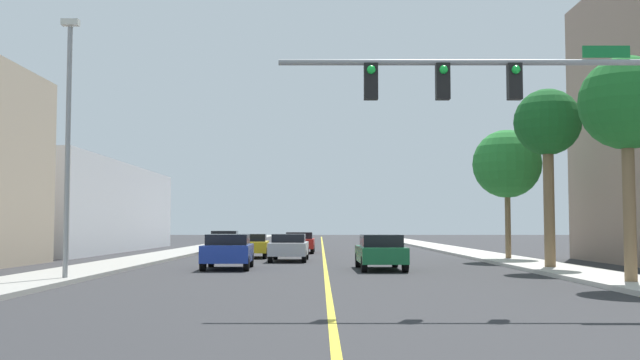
# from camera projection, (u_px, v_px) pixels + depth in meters

# --- Properties ---
(ground) EXTENTS (192.00, 192.00, 0.00)m
(ground) POSITION_uv_depth(u_px,v_px,m) (326.00, 254.00, 46.00)
(ground) COLOR #2D2D30
(sidewalk_left) EXTENTS (2.81, 168.00, 0.15)m
(sidewalk_left) POSITION_uv_depth(u_px,v_px,m) (179.00, 253.00, 46.04)
(sidewalk_left) COLOR #9E9B93
(sidewalk_left) RESTS_ON ground
(sidewalk_right) EXTENTS (2.81, 168.00, 0.15)m
(sidewalk_right) POSITION_uv_depth(u_px,v_px,m) (473.00, 253.00, 45.98)
(sidewalk_right) COLOR beige
(sidewalk_right) RESTS_ON ground
(lane_marking_center) EXTENTS (0.16, 144.00, 0.01)m
(lane_marking_center) POSITION_uv_depth(u_px,v_px,m) (326.00, 254.00, 46.00)
(lane_marking_center) COLOR yellow
(lane_marking_center) RESTS_ON ground
(building_left_far) EXTENTS (14.49, 26.27, 6.10)m
(building_left_far) POSITION_uv_depth(u_px,v_px,m) (34.00, 208.00, 51.94)
(building_left_far) COLOR silver
(building_left_far) RESTS_ON ground
(traffic_signal_mast) EXTENTS (9.58, 0.36, 5.90)m
(traffic_signal_mast) POSITION_uv_depth(u_px,v_px,m) (550.00, 107.00, 16.77)
(traffic_signal_mast) COLOR gray
(traffic_signal_mast) RESTS_ON sidewalk_right
(street_lamp) EXTENTS (0.56, 0.28, 8.39)m
(street_lamp) POSITION_uv_depth(u_px,v_px,m) (71.00, 134.00, 23.64)
(street_lamp) COLOR gray
(street_lamp) RESTS_ON sidewalk_left
(palm_near) EXTENTS (2.84, 2.84, 6.79)m
(palm_near) POSITION_uv_depth(u_px,v_px,m) (629.00, 105.00, 22.02)
(palm_near) COLOR brown
(palm_near) RESTS_ON sidewalk_right
(palm_mid) EXTENTS (2.71, 2.71, 7.25)m
(palm_mid) POSITION_uv_depth(u_px,v_px,m) (550.00, 126.00, 29.77)
(palm_mid) COLOR brown
(palm_mid) RESTS_ON sidewalk_right
(palm_far) EXTENTS (3.50, 3.50, 6.58)m
(palm_far) POSITION_uv_depth(u_px,v_px,m) (509.00, 164.00, 37.43)
(palm_far) COLOR brown
(palm_far) RESTS_ON sidewalk_right
(car_black) EXTENTS (2.00, 4.25, 1.47)m
(car_black) POSITION_uv_depth(u_px,v_px,m) (227.00, 242.00, 47.69)
(car_black) COLOR black
(car_black) RESTS_ON ground
(car_green) EXTENTS (1.88, 4.54, 1.44)m
(car_green) POSITION_uv_depth(u_px,v_px,m) (383.00, 251.00, 29.89)
(car_green) COLOR #196638
(car_green) RESTS_ON ground
(car_yellow) EXTENTS (1.94, 4.30, 1.34)m
(car_yellow) POSITION_uv_depth(u_px,v_px,m) (254.00, 245.00, 41.25)
(car_yellow) COLOR gold
(car_yellow) RESTS_ON ground
(car_red) EXTENTS (1.98, 4.47, 1.37)m
(car_red) POSITION_uv_depth(u_px,v_px,m) (302.00, 242.00, 48.40)
(car_red) COLOR red
(car_red) RESTS_ON ground
(car_blue) EXTENTS (2.06, 4.00, 1.45)m
(car_blue) POSITION_uv_depth(u_px,v_px,m) (230.00, 251.00, 30.44)
(car_blue) COLOR #1E389E
(car_blue) RESTS_ON ground
(car_silver) EXTENTS (1.93, 4.58, 1.38)m
(car_silver) POSITION_uv_depth(u_px,v_px,m) (291.00, 247.00, 37.26)
(car_silver) COLOR #BCBCC1
(car_silver) RESTS_ON ground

